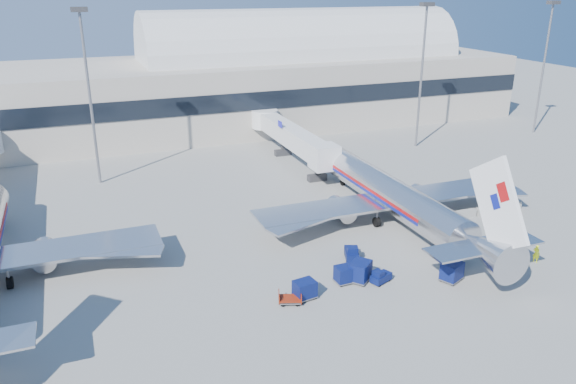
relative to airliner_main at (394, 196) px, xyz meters
name	(u,v)px	position (x,y,z in m)	size (l,w,h in m)	color
ground	(329,251)	(-10.00, -4.51, -2.93)	(260.00, 260.00, 0.00)	gray
terminal	(123,92)	(-23.60, 51.46, 4.60)	(170.00, 28.15, 21.00)	#B2AA9E
airliner_main	(394,196)	(0.00, 0.00, 0.00)	(32.00, 37.26, 12.07)	silver
jetbridge_near	(288,134)	(-2.40, 26.30, 1.00)	(4.40, 27.50, 6.25)	silver
mast_west	(87,72)	(-30.00, 25.49, 11.87)	(2.00, 1.20, 22.60)	slate
mast_east	(423,55)	(20.00, 25.49, 11.87)	(2.00, 1.20, 22.60)	slate
mast_far_east	(546,48)	(45.00, 25.49, 11.87)	(2.00, 1.20, 22.60)	slate
barrier_near	(464,214)	(8.00, -2.51, -2.48)	(3.00, 0.55, 0.90)	#9E9E96
barrier_mid	(488,210)	(11.30, -2.51, -2.48)	(3.00, 0.55, 0.90)	#9E9E96
barrier_far	(510,206)	(14.60, -2.51, -2.48)	(3.00, 0.55, 0.90)	#9E9E96
tug_lead	(380,277)	(-8.53, -12.01, -2.33)	(2.24, 1.68, 1.31)	#091246
tug_right	(450,244)	(1.44, -8.68, -2.30)	(2.07, 2.32, 1.37)	#091246
tug_left	(352,253)	(-8.88, -7.08, -2.21)	(1.98, 2.68, 1.57)	#091246
cart_train_a	(360,271)	(-10.09, -11.07, -1.93)	(2.67, 2.60, 1.87)	#091246
cart_train_b	(345,274)	(-11.48, -10.85, -2.07)	(1.87, 1.45, 1.61)	#091246
cart_train_c	(305,289)	(-15.91, -12.02, -2.04)	(2.08, 1.71, 1.65)	#091246
cart_solo_near	(452,271)	(-2.38, -14.03, -1.98)	(2.45, 2.22, 1.77)	#091246
cart_solo_far	(506,242)	(6.41, -11.02, -1.97)	(2.56, 2.42, 1.80)	#091246
cart_open_red	(290,299)	(-17.35, -12.30, -2.56)	(2.27, 1.92, 0.52)	slate
ramp_worker	(536,253)	(7.42, -13.99, -2.02)	(0.66, 0.44, 1.82)	#D1E618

